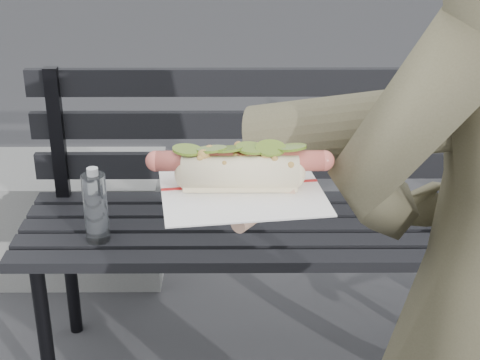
# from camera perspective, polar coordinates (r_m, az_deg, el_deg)

# --- Properties ---
(park_bench) EXTENTS (1.50, 0.44, 0.88)m
(park_bench) POSITION_cam_1_polar(r_m,az_deg,el_deg) (2.11, 3.26, -1.51)
(park_bench) COLOR black
(park_bench) RESTS_ON ground
(concrete_block) EXTENTS (1.20, 0.40, 0.40)m
(concrete_block) POSITION_cam_1_polar(r_m,az_deg,el_deg) (2.86, -18.04, -2.76)
(concrete_block) COLOR slate
(concrete_block) RESTS_ON ground
(held_hotdog) EXTENTS (0.62, 0.31, 0.20)m
(held_hotdog) POSITION_cam_1_polar(r_m,az_deg,el_deg) (0.95, 11.44, 3.51)
(held_hotdog) COLOR #4E4A34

